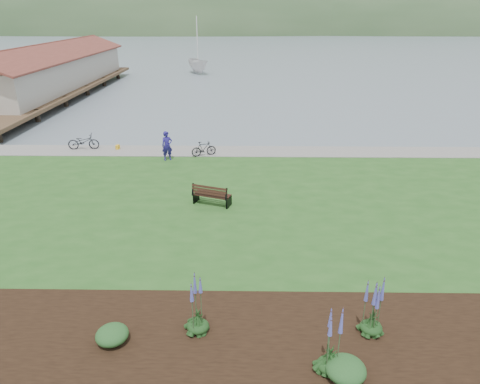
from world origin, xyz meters
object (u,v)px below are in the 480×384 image
(person, at_px, (167,143))
(bicycle_a, at_px, (83,142))
(park_bench, at_px, (211,195))
(sailboat, at_px, (199,74))

(person, xyz_separation_m, bicycle_a, (-5.69, 1.97, -0.51))
(park_bench, distance_m, person, 7.05)
(park_bench, height_order, sailboat, sailboat)
(person, xyz_separation_m, sailboat, (-2.41, 39.87, -1.41))
(bicycle_a, height_order, sailboat, sailboat)
(person, relative_size, sailboat, 0.08)
(bicycle_a, bearing_deg, sailboat, -11.53)
(person, bearing_deg, bicycle_a, 138.37)
(person, height_order, bicycle_a, person)
(park_bench, bearing_deg, person, 135.48)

